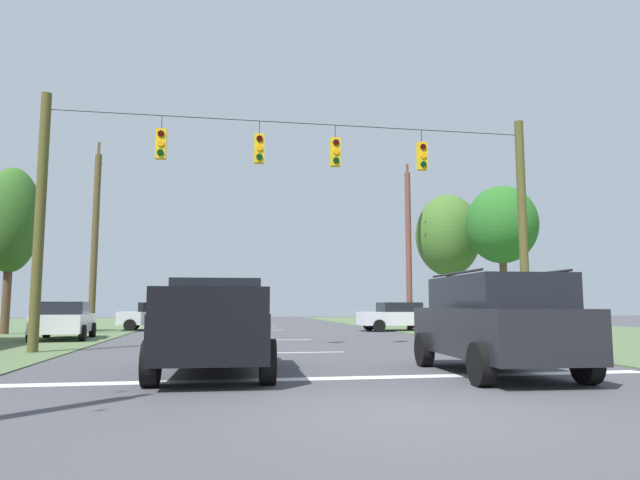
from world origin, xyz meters
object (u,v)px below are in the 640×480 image
(overhead_signal_span, at_px, (299,212))
(distant_car_far_parked, at_px, (159,316))
(suv_black, at_px, (495,322))
(tree_roadside_left, at_px, (502,225))
(tree_roadside_far_right, at_px, (448,236))
(pickup_truck, at_px, (215,326))
(distant_car_crossing_white, at_px, (64,320))
(distant_car_oncoming, at_px, (399,316))
(tree_roadside_right, at_px, (11,221))
(utility_pole_near_left, at_px, (95,240))
(utility_pole_mid_right, at_px, (409,247))

(overhead_signal_span, relative_size, distant_car_far_parked, 3.66)
(suv_black, xyz_separation_m, tree_roadside_left, (9.01, 16.67, 4.48))
(tree_roadside_far_right, relative_size, tree_roadside_left, 1.04)
(pickup_truck, height_order, distant_car_crossing_white, pickup_truck)
(distant_car_far_parked, bearing_deg, distant_car_crossing_white, -109.22)
(suv_black, height_order, distant_car_oncoming, suv_black)
(distant_car_oncoming, xyz_separation_m, tree_roadside_right, (-19.45, -0.44, 4.61))
(suv_black, xyz_separation_m, distant_car_crossing_white, (-11.62, 13.56, -0.27))
(distant_car_oncoming, xyz_separation_m, tree_roadside_left, (5.00, -2.12, 4.75))
(utility_pole_near_left, xyz_separation_m, tree_roadside_left, (20.64, -1.91, 0.96))
(tree_roadside_far_right, height_order, tree_roadside_left, tree_roadside_far_right)
(utility_pole_mid_right, xyz_separation_m, tree_roadside_right, (-20.29, -1.15, 0.78))
(suv_black, distance_m, tree_roadside_left, 19.47)
(suv_black, distance_m, distant_car_crossing_white, 17.86)
(suv_black, bearing_deg, overhead_signal_span, 113.45)
(distant_car_oncoming, xyz_separation_m, utility_pole_mid_right, (0.84, 0.72, 3.83))
(distant_car_oncoming, height_order, tree_roadside_left, tree_roadside_left)
(overhead_signal_span, distance_m, pickup_truck, 7.19)
(suv_black, relative_size, distant_car_far_parked, 1.13)
(pickup_truck, xyz_separation_m, distant_car_oncoming, (9.62, 17.51, -0.18))
(distant_car_crossing_white, distance_m, tree_roadside_right, 7.67)
(distant_car_crossing_white, xyz_separation_m, tree_roadside_far_right, (19.33, 7.16, 4.66))
(suv_black, bearing_deg, distant_car_far_parked, 111.90)
(pickup_truck, distance_m, tree_roadside_right, 20.19)
(distant_car_far_parked, relative_size, tree_roadside_far_right, 0.55)
(distant_car_oncoming, bearing_deg, suv_black, -102.06)
(overhead_signal_span, bearing_deg, utility_pole_near_left, 126.67)
(distant_car_oncoming, distance_m, utility_pole_near_left, 16.10)
(distant_car_crossing_white, relative_size, utility_pole_near_left, 0.46)
(overhead_signal_span, bearing_deg, distant_car_crossing_white, 142.81)
(overhead_signal_span, height_order, suv_black, overhead_signal_span)
(pickup_truck, xyz_separation_m, tree_roadside_far_right, (13.32, 19.45, 4.49))
(distant_car_crossing_white, distance_m, distant_car_far_parked, 8.70)
(distant_car_oncoming, xyz_separation_m, distant_car_far_parked, (-12.77, 2.99, 0.00))
(suv_black, xyz_separation_m, tree_roadside_far_right, (7.70, 20.73, 4.39))
(tree_roadside_left, bearing_deg, suv_black, -118.39)
(utility_pole_near_left, distance_m, tree_roadside_right, 3.90)
(suv_black, height_order, tree_roadside_left, tree_roadside_left)
(utility_pole_mid_right, xyz_separation_m, tree_roadside_left, (4.16, -2.83, 0.92))
(distant_car_oncoming, distance_m, tree_roadside_right, 20.00)
(distant_car_oncoming, relative_size, tree_roadside_left, 0.57)
(pickup_truck, height_order, distant_car_oncoming, pickup_truck)
(suv_black, relative_size, distant_car_oncoming, 1.12)
(utility_pole_mid_right, distance_m, tree_roadside_far_right, 3.22)
(utility_pole_mid_right, relative_size, tree_roadside_far_right, 1.19)
(pickup_truck, bearing_deg, tree_roadside_right, 119.93)
(distant_car_crossing_white, distance_m, utility_pole_near_left, 6.28)
(overhead_signal_span, distance_m, suv_black, 8.39)
(utility_pole_near_left, height_order, tree_roadside_far_right, utility_pole_near_left)
(pickup_truck, height_order, suv_black, suv_black)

